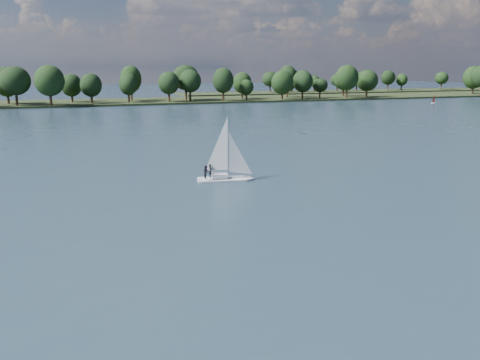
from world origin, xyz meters
name	(u,v)px	position (x,y,z in m)	size (l,w,h in m)	color
ground	(141,137)	(0.00, 100.00, 0.00)	(700.00, 700.00, 0.00)	#233342
far_shore	(89,103)	(0.00, 212.00, 0.00)	(660.00, 40.00, 1.50)	black
far_shore_back	(362,92)	(160.00, 260.00, 0.00)	(220.00, 30.00, 1.40)	black
sailboat	(222,162)	(1.72, 52.22, 2.45)	(6.90, 3.00, 8.78)	silver
dinghy_orange	(435,101)	(130.13, 163.43, 1.01)	(2.81, 1.45, 4.29)	white
treeline	(74,83)	(-5.76, 207.59, 8.18)	(561.89, 74.09, 17.82)	black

